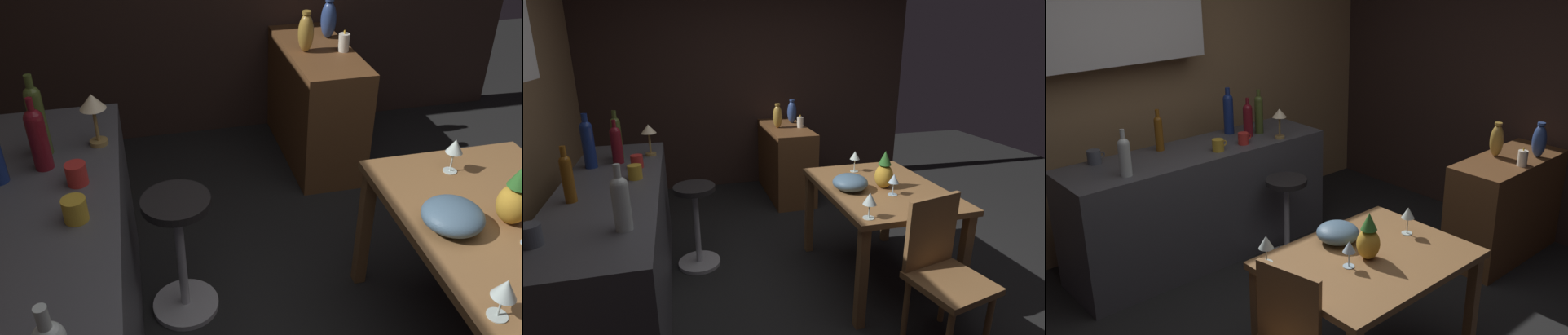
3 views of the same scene
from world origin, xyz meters
TOP-DOWN VIEW (x-y plane):
  - dining_table at (0.12, -0.38)m, footprint 1.11×0.84m
  - kitchen_counter at (0.19, 1.44)m, footprint 2.10×0.60m
  - sideboard_cabinet at (2.00, -0.17)m, footprint 1.10×0.44m
  - bar_stool at (0.64, 0.92)m, footprint 0.34×0.34m
  - wine_glass_left at (0.50, -0.35)m, footprint 0.08×0.08m
  - wine_glass_center at (-0.34, -0.05)m, footprint 0.08×0.08m
  - pineapple_centerpiece at (0.10, -0.39)m, footprint 0.13×0.13m
  - fruit_bowl at (0.12, -0.14)m, footprint 0.25×0.25m
  - wine_bottle_ruby at (0.69, 1.45)m, footprint 0.08×0.08m
  - wine_bottle_olive at (0.81, 1.45)m, footprint 0.07×0.07m
  - cup_red at (0.53, 1.30)m, footprint 0.12×0.08m
  - cup_mustard at (0.29, 1.30)m, footprint 0.12×0.09m
  - counter_lamp at (0.84, 1.23)m, footprint 0.11×0.11m
  - pillar_candle_tall at (1.88, -0.32)m, footprint 0.07×0.07m
  - vase_ceramic_blue at (2.16, -0.30)m, footprint 0.11×0.11m
  - vase_brass at (1.93, -0.07)m, footprint 0.10×0.10m

SIDE VIEW (x-z plane):
  - bar_stool at x=0.64m, z-range 0.02..0.71m
  - sideboard_cabinet at x=2.00m, z-range 0.00..0.82m
  - kitchen_counter at x=0.19m, z-range 0.00..0.90m
  - dining_table at x=0.12m, z-range 0.27..1.01m
  - fruit_bowl at x=0.12m, z-range 0.74..0.85m
  - pineapple_centerpiece at x=0.10m, z-range 0.72..0.99m
  - wine_glass_center at x=-0.34m, z-range 0.78..0.94m
  - wine_glass_left at x=0.50m, z-range 0.78..0.95m
  - pillar_candle_tall at x=1.88m, z-range 0.81..0.95m
  - cup_red at x=0.53m, z-range 0.90..0.99m
  - cup_mustard at x=0.29m, z-range 0.90..0.99m
  - vase_brass at x=1.93m, z-range 0.81..1.08m
  - vase_ceramic_blue at x=2.16m, z-range 0.81..1.09m
  - wine_bottle_ruby at x=0.69m, z-range 0.89..1.21m
  - wine_bottle_olive at x=0.81m, z-range 0.89..1.26m
  - counter_lamp at x=0.84m, z-range 0.96..1.20m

